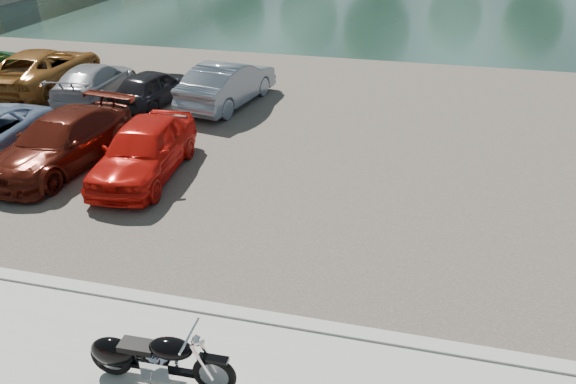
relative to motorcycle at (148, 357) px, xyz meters
name	(u,v)px	position (x,y,z in m)	size (l,w,h in m)	color
kerb	(213,311)	(0.34, 1.78, -0.49)	(60.00, 0.30, 0.14)	#AAA8A0
parking_lot	(313,131)	(0.34, 10.78, -0.54)	(60.00, 18.00, 0.04)	#423D36
motorcycle	(148,357)	(0.00, 0.00, 0.00)	(2.33, 0.75, 1.05)	black
car_3	(62,141)	(-5.79, 6.64, 0.18)	(1.97, 4.84, 1.41)	#4C140A
car_4	(144,149)	(-3.34, 6.61, 0.22)	(1.76, 4.36, 1.49)	red
car_6	(44,69)	(-10.52, 12.65, 0.24)	(2.51, 5.45, 1.52)	#955922
car_7	(95,81)	(-8.01, 12.02, 0.11)	(1.78, 4.37, 1.27)	#9B9BA3
car_8	(153,87)	(-5.66, 11.90, 0.10)	(1.48, 3.67, 1.25)	black
car_9	(228,83)	(-3.10, 12.54, 0.24)	(1.61, 4.61, 1.52)	gray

